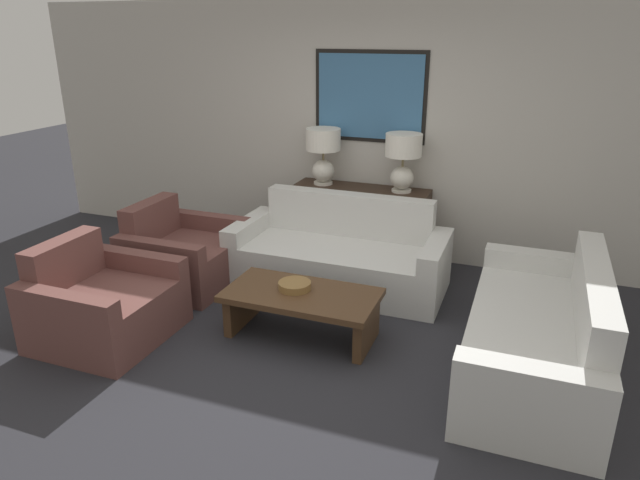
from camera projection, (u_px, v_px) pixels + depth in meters
ground_plane at (279, 355)px, 4.38m from camera, size 20.00×20.00×0.00m
back_wall at (370, 132)px, 6.00m from camera, size 8.12×0.12×2.65m
console_table at (360, 224)px, 6.08m from camera, size 1.42×0.39×0.80m
table_lamp_left at (323, 150)px, 5.96m from camera, size 0.36×0.36×0.59m
table_lamp_right at (403, 156)px, 5.68m from camera, size 0.36×0.36×0.59m
couch_by_back_wall at (339, 257)px, 5.52m from camera, size 2.05×0.88×0.83m
couch_by_side at (539, 336)px, 4.10m from camera, size 0.88×2.05×0.83m
coffee_table at (302, 303)px, 4.56m from camera, size 1.22×0.64×0.39m
decorative_bowl at (295, 286)px, 4.58m from camera, size 0.26×0.26×0.06m
armchair_near_back_wall at (183, 256)px, 5.56m from camera, size 0.93×0.99×0.79m
armchair_near_camera at (103, 305)px, 4.57m from camera, size 0.93×0.99×0.79m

